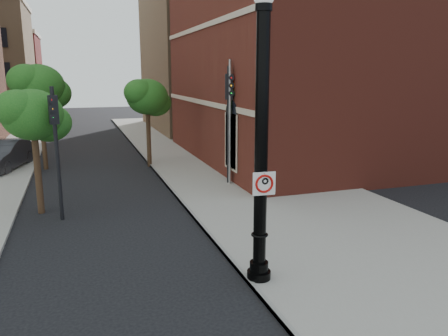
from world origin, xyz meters
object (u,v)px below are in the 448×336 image
object	(u,v)px
lamppost	(261,156)
traffic_signal_right	(229,106)
parked_car	(4,155)
traffic_signal_left	(55,132)
no_parking_sign	(264,183)

from	to	relation	value
lamppost	traffic_signal_right	bearing A→B (deg)	75.03
lamppost	traffic_signal_right	xyz separation A→B (m)	(2.50, 9.35, 0.43)
parked_car	traffic_signal_left	bearing A→B (deg)	-56.04
no_parking_sign	traffic_signal_left	xyz separation A→B (m)	(-4.73, 6.79, 0.56)
no_parking_sign	parked_car	xyz separation A→B (m)	(-7.83, 16.47, -1.78)
lamppost	parked_car	world-z (taller)	lamppost
lamppost	no_parking_sign	world-z (taller)	lamppost
traffic_signal_right	no_parking_sign	bearing A→B (deg)	-88.28
traffic_signal_right	parked_car	bearing A→B (deg)	162.37
lamppost	traffic_signal_left	xyz separation A→B (m)	(-4.72, 6.62, -0.07)
parked_car	traffic_signal_right	distance (m)	12.75
traffic_signal_left	traffic_signal_right	distance (m)	7.73
no_parking_sign	traffic_signal_right	distance (m)	9.90
lamppost	no_parking_sign	xyz separation A→B (m)	(0.02, -0.18, -0.62)
parked_car	traffic_signal_right	bearing A→B (deg)	-17.74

